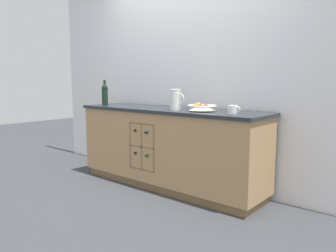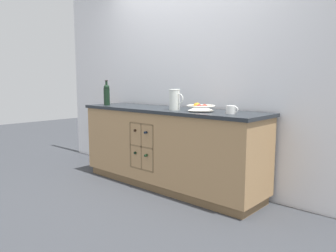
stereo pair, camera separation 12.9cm
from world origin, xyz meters
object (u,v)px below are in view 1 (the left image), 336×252
(fruit_bowl, at_px, (202,107))
(ceramic_mug, at_px, (233,110))
(white_pitcher, at_px, (175,99))
(standing_wine_bottle, at_px, (105,94))

(fruit_bowl, bearing_deg, ceramic_mug, -2.39)
(white_pitcher, bearing_deg, fruit_bowl, 12.49)
(white_pitcher, bearing_deg, standing_wine_bottle, -178.03)
(fruit_bowl, height_order, white_pitcher, white_pitcher)
(fruit_bowl, bearing_deg, standing_wine_bottle, -175.81)
(white_pitcher, height_order, standing_wine_bottle, standing_wine_bottle)
(fruit_bowl, height_order, standing_wine_bottle, standing_wine_bottle)
(ceramic_mug, relative_size, standing_wine_bottle, 0.39)
(white_pitcher, relative_size, standing_wine_bottle, 0.70)
(ceramic_mug, bearing_deg, fruit_bowl, 177.61)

